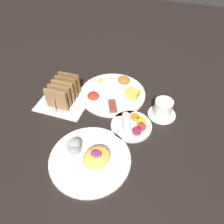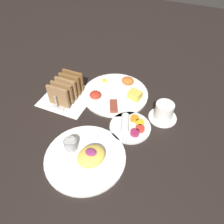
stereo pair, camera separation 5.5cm
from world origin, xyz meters
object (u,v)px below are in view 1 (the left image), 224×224
at_px(plate_condiments, 131,125).
at_px(coffee_cup, 163,109).
at_px(plate_foreground, 91,158).
at_px(plate_breakfast, 113,93).
at_px(toast_rack, 63,91).

xyz_separation_m(plate_condiments, coffee_cup, (0.11, 0.11, 0.02)).
distance_m(plate_condiments, coffee_cup, 0.16).
height_order(plate_condiments, plate_foreground, plate_foreground).
height_order(plate_condiments, coffee_cup, coffee_cup).
relative_size(plate_breakfast, plate_foreground, 1.05).
xyz_separation_m(plate_breakfast, toast_rack, (-0.20, -0.11, 0.04)).
bearing_deg(plate_breakfast, toast_rack, -151.13).
height_order(plate_condiments, toast_rack, toast_rack).
relative_size(plate_foreground, toast_rack, 1.64).
height_order(plate_breakfast, toast_rack, toast_rack).
distance_m(plate_foreground, coffee_cup, 0.37).
bearing_deg(plate_condiments, toast_rack, 169.32).
relative_size(toast_rack, coffee_cup, 1.50).
distance_m(plate_breakfast, toast_rack, 0.23).
bearing_deg(plate_foreground, coffee_cup, 56.07).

